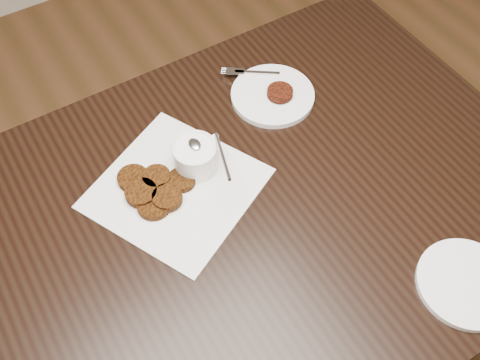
% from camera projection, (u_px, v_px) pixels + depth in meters
% --- Properties ---
extents(table, '(1.38, 0.89, 0.75)m').
position_uv_depth(table, '(222.00, 302.00, 1.39)').
color(table, black).
rests_on(table, floor).
extents(napkin, '(0.39, 0.39, 0.00)m').
position_uv_depth(napkin, '(176.00, 188.00, 1.13)').
color(napkin, white).
rests_on(napkin, table).
extents(sauce_ramekin, '(0.15, 0.15, 0.13)m').
position_uv_depth(sauce_ramekin, '(194.00, 147.00, 1.11)').
color(sauce_ramekin, white).
rests_on(sauce_ramekin, napkin).
extents(patty_cluster, '(0.26, 0.26, 0.02)m').
position_uv_depth(patty_cluster, '(158.00, 190.00, 1.11)').
color(patty_cluster, '#64320D').
rests_on(patty_cluster, napkin).
extents(plate_with_patty, '(0.26, 0.26, 0.03)m').
position_uv_depth(plate_with_patty, '(273.00, 93.00, 1.26)').
color(plate_with_patty, white).
rests_on(plate_with_patty, table).
extents(plate_empty, '(0.22, 0.22, 0.01)m').
position_uv_depth(plate_empty, '(466.00, 284.00, 1.00)').
color(plate_empty, white).
rests_on(plate_empty, table).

